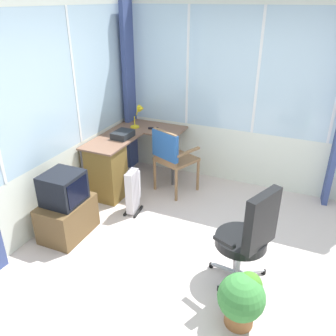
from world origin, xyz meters
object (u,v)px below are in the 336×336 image
object	(u,v)px
desk_lamp	(140,113)
paper_tray	(123,134)
office_chair	(250,234)
tv_on_stand	(66,208)
wooden_armchair	(170,153)
potted_plant	(242,298)
space_heater	(133,191)
tv_remote	(153,128)
desk	(110,167)

from	to	relation	value
desk_lamp	paper_tray	distance (m)	0.55
office_chair	tv_on_stand	xyz separation A→B (m)	(-0.08, 2.08, -0.22)
wooden_armchair	potted_plant	xyz separation A→B (m)	(-1.82, -1.46, -0.33)
space_heater	office_chair	bearing A→B (deg)	-112.53
desk_lamp	tv_remote	bearing A→B (deg)	-96.68
desk_lamp	tv_remote	distance (m)	0.31
desk_lamp	office_chair	xyz separation A→B (m)	(-1.72, -2.06, -0.42)
desk	tv_on_stand	world-z (taller)	tv_on_stand
paper_tray	tv_on_stand	world-z (taller)	paper_tray
paper_tray	potted_plant	distance (m)	2.79
desk	paper_tray	distance (m)	0.48
desk_lamp	paper_tray	xyz separation A→B (m)	(-0.52, -0.00, -0.17)
desk_lamp	wooden_armchair	world-z (taller)	desk_lamp
desk	potted_plant	xyz separation A→B (m)	(-1.44, -2.20, -0.15)
desk	tv_on_stand	distance (m)	1.01
tv_on_stand	office_chair	bearing A→B (deg)	-87.89
desk_lamp	office_chair	bearing A→B (deg)	-129.93
desk	potted_plant	world-z (taller)	desk
desk_lamp	tv_on_stand	bearing A→B (deg)	179.30
space_heater	desk	bearing A→B (deg)	62.70
space_heater	potted_plant	size ratio (longest dim) A/B	1.19
tv_on_stand	tv_remote	bearing A→B (deg)	-8.18
desk	wooden_armchair	distance (m)	0.86
tv_remote	tv_on_stand	distance (m)	1.84
desk_lamp	paper_tray	world-z (taller)	desk_lamp
potted_plant	desk_lamp	bearing A→B (deg)	43.78
tv_remote	office_chair	bearing A→B (deg)	-153.30
paper_tray	potted_plant	xyz separation A→B (m)	(-1.71, -2.13, -0.54)
space_heater	potted_plant	distance (m)	2.06
wooden_armchair	desk_lamp	bearing A→B (deg)	58.70
desk	desk_lamp	size ratio (longest dim) A/B	4.18
desk	wooden_armchair	bearing A→B (deg)	-63.06
tv_remote	tv_on_stand	world-z (taller)	tv_remote
tv_remote	space_heater	bearing A→B (deg)	171.05
office_chair	tv_on_stand	distance (m)	2.09
tv_remote	potted_plant	xyz separation A→B (m)	(-2.20, -1.90, -0.51)
desk_lamp	wooden_armchair	bearing A→B (deg)	-121.30
tv_on_stand	potted_plant	world-z (taller)	tv_on_stand
desk	tv_remote	xyz separation A→B (m)	(0.76, -0.30, 0.36)
office_chair	space_heater	bearing A→B (deg)	67.47
desk	wooden_armchair	xyz separation A→B (m)	(0.38, -0.74, 0.19)
office_chair	space_heater	distance (m)	1.77
desk	tv_remote	world-z (taller)	tv_remote
desk	space_heater	world-z (taller)	desk
tv_remote	paper_tray	size ratio (longest dim) A/B	0.50
space_heater	potted_plant	world-z (taller)	space_heater
paper_tray	wooden_armchair	distance (m)	0.71
wooden_armchair	potted_plant	distance (m)	2.35
desk	tv_remote	bearing A→B (deg)	-21.41
wooden_armchair	tv_on_stand	xyz separation A→B (m)	(-1.39, 0.70, -0.26)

